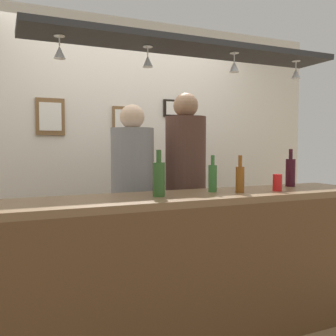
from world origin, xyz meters
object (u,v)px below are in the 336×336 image
(bottle_wine_dark_red, at_px, (290,172))
(cupcake, at_px, (278,183))
(bottle_beer_amber_tall, at_px, (240,178))
(drink_can, at_px, (277,183))
(person_middle_grey_shirt, at_px, (133,188))
(bottle_champagne_green, at_px, (159,178))
(picture_frame_crest, at_px, (121,119))
(bottle_beer_green_import, at_px, (213,177))
(person_right_brown_shirt, at_px, (186,176))
(picture_frame_upper_small, at_px, (173,108))
(picture_frame_lower_pair, at_px, (184,128))
(picture_frame_caricature, at_px, (50,117))

(bottle_wine_dark_red, bearing_deg, cupcake, -176.45)
(cupcake, bearing_deg, bottle_beer_amber_tall, -161.24)
(bottle_beer_amber_tall, relative_size, drink_can, 2.13)
(person_middle_grey_shirt, bearing_deg, bottle_champagne_green, -92.63)
(drink_can, bearing_deg, bottle_champagne_green, 175.49)
(bottle_wine_dark_red, height_order, cupcake, bottle_wine_dark_red)
(picture_frame_crest, bearing_deg, bottle_wine_dark_red, -51.79)
(bottle_beer_green_import, distance_m, cupcake, 0.64)
(cupcake, bearing_deg, bottle_champagne_green, -173.18)
(person_right_brown_shirt, distance_m, bottle_wine_dark_red, 0.85)
(picture_frame_crest, bearing_deg, cupcake, -55.64)
(person_right_brown_shirt, bearing_deg, picture_frame_upper_small, 72.51)
(bottle_wine_dark_red, xyz_separation_m, picture_frame_lower_pair, (-0.32, 1.29, 0.40))
(person_middle_grey_shirt, height_order, bottle_beer_amber_tall, person_middle_grey_shirt)
(bottle_beer_green_import, distance_m, bottle_wine_dark_red, 0.76)
(cupcake, xyz_separation_m, picture_frame_upper_small, (-0.32, 1.29, 0.69))
(bottle_wine_dark_red, xyz_separation_m, cupcake, (-0.13, -0.01, -0.08))
(person_middle_grey_shirt, relative_size, picture_frame_upper_small, 7.51)
(cupcake, distance_m, picture_frame_lower_pair, 1.39)
(drink_can, xyz_separation_m, picture_frame_crest, (-0.71, 1.49, 0.53))
(drink_can, distance_m, picture_frame_crest, 1.74)
(picture_frame_lower_pair, bearing_deg, drink_can, -89.42)
(person_right_brown_shirt, height_order, cupcake, person_right_brown_shirt)
(bottle_champagne_green, xyz_separation_m, picture_frame_lower_pair, (0.88, 1.42, 0.40))
(picture_frame_upper_small, bearing_deg, picture_frame_caricature, 180.00)
(bottle_champagne_green, relative_size, picture_frame_lower_pair, 1.00)
(person_middle_grey_shirt, height_order, bottle_beer_green_import, person_middle_grey_shirt)
(bottle_beer_green_import, relative_size, picture_frame_caricature, 0.76)
(person_right_brown_shirt, bearing_deg, bottle_wine_dark_red, -34.54)
(bottle_wine_dark_red, distance_m, picture_frame_lower_pair, 1.38)
(person_right_brown_shirt, height_order, drink_can, person_right_brown_shirt)
(bottle_wine_dark_red, bearing_deg, bottle_champagne_green, -173.53)
(person_middle_grey_shirt, height_order, picture_frame_upper_small, picture_frame_upper_small)
(bottle_champagne_green, height_order, picture_frame_caricature, picture_frame_caricature)
(bottle_beer_green_import, bearing_deg, picture_frame_upper_small, 76.92)
(person_right_brown_shirt, xyz_separation_m, bottle_beer_amber_tall, (0.10, -0.65, 0.03))
(bottle_beer_amber_tall, xyz_separation_m, bottle_wine_dark_red, (0.60, 0.17, 0.02))
(picture_frame_caricature, height_order, picture_frame_lower_pair, picture_frame_caricature)
(bottle_wine_dark_red, relative_size, picture_frame_upper_small, 1.36)
(bottle_wine_dark_red, bearing_deg, person_middle_grey_shirt, 157.64)
(person_right_brown_shirt, distance_m, picture_frame_upper_small, 1.07)
(bottle_wine_dark_red, height_order, picture_frame_upper_small, picture_frame_upper_small)
(bottle_champagne_green, bearing_deg, picture_frame_caricature, 109.27)
(bottle_beer_green_import, height_order, picture_frame_crest, picture_frame_crest)
(bottle_beer_green_import, distance_m, picture_frame_upper_small, 1.52)
(bottle_beer_amber_tall, height_order, picture_frame_caricature, picture_frame_caricature)
(bottle_champagne_green, height_order, bottle_beer_green_import, bottle_champagne_green)
(cupcake, bearing_deg, picture_frame_upper_small, 103.76)
(bottle_beer_green_import, bearing_deg, picture_frame_lower_pair, 71.96)
(bottle_champagne_green, bearing_deg, person_right_brown_shirt, 51.04)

